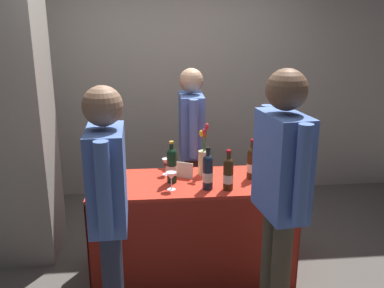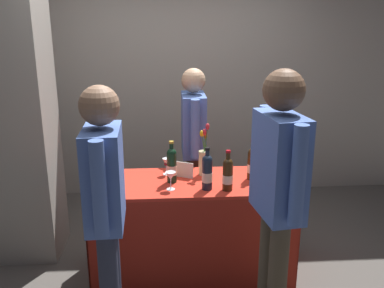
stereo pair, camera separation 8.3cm
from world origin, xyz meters
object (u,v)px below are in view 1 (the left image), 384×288
(display_bottle_0, at_px, (172,165))
(vendor_presenter, at_px, (191,137))
(flower_vase, at_px, (204,159))
(wine_glass_mid, at_px, (166,163))
(wine_glass_near_taster, at_px, (108,165))
(taster_foreground_right, at_px, (281,185))
(concrete_pillar, at_px, (10,70))
(featured_wine_bottle, at_px, (270,162))
(tasting_table, at_px, (192,212))
(wine_glass_near_vendor, at_px, (171,177))

(display_bottle_0, bearing_deg, vendor_presenter, 73.32)
(display_bottle_0, height_order, flower_vase, flower_vase)
(wine_glass_mid, bearing_deg, display_bottle_0, -76.60)
(wine_glass_near_taster, bearing_deg, taster_foreground_right, -39.60)
(concrete_pillar, xyz_separation_m, vendor_presenter, (1.47, 0.27, -0.67))
(featured_wine_bottle, xyz_separation_m, vendor_presenter, (-0.56, 0.70, 0.02))
(wine_glass_mid, distance_m, wine_glass_near_taster, 0.46)
(wine_glass_mid, bearing_deg, wine_glass_near_taster, 178.23)
(wine_glass_near_taster, bearing_deg, tasting_table, -14.94)
(wine_glass_near_vendor, relative_size, wine_glass_mid, 1.00)
(featured_wine_bottle, relative_size, display_bottle_0, 0.96)
(concrete_pillar, xyz_separation_m, display_bottle_0, (1.25, -0.45, -0.68))
(display_bottle_0, relative_size, taster_foreground_right, 0.19)
(wine_glass_near_vendor, distance_m, flower_vase, 0.40)
(display_bottle_0, bearing_deg, tasting_table, 2.43)
(wine_glass_mid, distance_m, flower_vase, 0.30)
(display_bottle_0, distance_m, wine_glass_near_vendor, 0.15)
(tasting_table, bearing_deg, wine_glass_mid, 140.64)
(tasting_table, height_order, taster_foreground_right, taster_foreground_right)
(flower_vase, relative_size, taster_foreground_right, 0.24)
(display_bottle_0, bearing_deg, featured_wine_bottle, 1.77)
(wine_glass_mid, xyz_separation_m, wine_glass_near_taster, (-0.46, 0.01, -0.01))
(wine_glass_near_vendor, relative_size, wine_glass_near_taster, 1.05)
(wine_glass_near_vendor, height_order, wine_glass_near_taster, wine_glass_near_vendor)
(flower_vase, bearing_deg, wine_glass_mid, 175.60)
(wine_glass_near_taster, bearing_deg, wine_glass_mid, -1.77)
(concrete_pillar, relative_size, tasting_table, 2.07)
(featured_wine_bottle, bearing_deg, concrete_pillar, 168.22)
(tasting_table, height_order, display_bottle_0, display_bottle_0)
(concrete_pillar, distance_m, taster_foreground_right, 2.28)
(concrete_pillar, height_order, wine_glass_near_taster, concrete_pillar)
(wine_glass_near_vendor, bearing_deg, display_bottle_0, 85.45)
(display_bottle_0, xyz_separation_m, vendor_presenter, (0.22, 0.72, 0.01))
(concrete_pillar, distance_m, featured_wine_bottle, 2.18)
(featured_wine_bottle, xyz_separation_m, display_bottle_0, (-0.77, -0.02, 0.01))
(featured_wine_bottle, relative_size, wine_glass_mid, 2.32)
(wine_glass_near_vendor, height_order, vendor_presenter, vendor_presenter)
(concrete_pillar, xyz_separation_m, flower_vase, (1.51, -0.30, -0.69))
(flower_vase, distance_m, vendor_presenter, 0.58)
(featured_wine_bottle, bearing_deg, wine_glass_mid, 170.05)
(featured_wine_bottle, bearing_deg, display_bottle_0, -178.23)
(concrete_pillar, distance_m, wine_glass_near_vendor, 1.55)
(concrete_pillar, relative_size, vendor_presenter, 2.04)
(tasting_table, relative_size, taster_foreground_right, 0.89)
(wine_glass_mid, relative_size, taster_foreground_right, 0.08)
(featured_wine_bottle, bearing_deg, flower_vase, 166.87)
(flower_vase, bearing_deg, concrete_pillar, 168.67)
(tasting_table, height_order, wine_glass_mid, wine_glass_mid)
(vendor_presenter, height_order, taster_foreground_right, taster_foreground_right)
(wine_glass_near_vendor, xyz_separation_m, wine_glass_near_taster, (-0.49, 0.33, -0.01))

